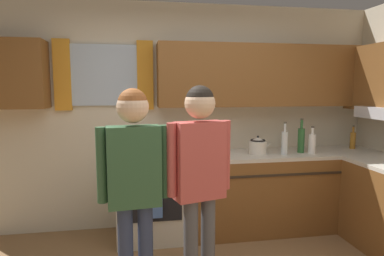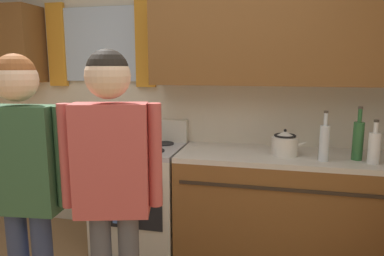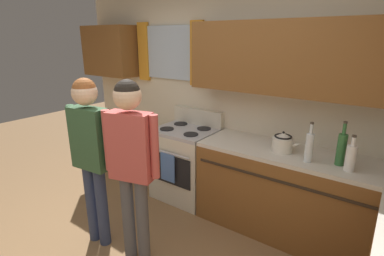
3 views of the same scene
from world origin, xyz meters
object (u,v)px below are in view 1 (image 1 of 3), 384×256
(stove_oven, at_px, (151,196))
(bottle_oil_amber, at_px, (353,140))
(bottle_tall_clear, at_px, (285,142))
(adult_in_plaid, at_px, (200,169))
(stovetop_kettle, at_px, (258,145))
(adult_left, at_px, (134,175))
(bottle_milk_white, at_px, (312,143))
(bottle_wine_green, at_px, (301,140))

(stove_oven, bearing_deg, bottle_oil_amber, 1.66)
(bottle_tall_clear, xyz_separation_m, adult_in_plaid, (-1.16, -1.04, 0.00))
(stovetop_kettle, relative_size, adult_left, 0.17)
(stove_oven, xyz_separation_m, adult_in_plaid, (0.32, -1.18, 0.58))
(bottle_tall_clear, height_order, adult_left, adult_left)
(bottle_milk_white, bearing_deg, bottle_tall_clear, -179.51)
(bottle_wine_green, distance_m, adult_left, 2.22)
(stove_oven, relative_size, adult_left, 0.67)
(bottle_milk_white, relative_size, bottle_oil_amber, 1.09)
(stove_oven, height_order, bottle_oil_amber, bottle_oil_amber)
(bottle_oil_amber, xyz_separation_m, bottle_tall_clear, (-0.99, -0.21, 0.03))
(stove_oven, bearing_deg, stovetop_kettle, -1.77)
(adult_left, relative_size, adult_in_plaid, 0.99)
(adult_left, bearing_deg, stovetop_kettle, 41.00)
(bottle_wine_green, height_order, adult_left, adult_left)
(bottle_tall_clear, distance_m, adult_in_plaid, 1.55)
(bottle_wine_green, xyz_separation_m, bottle_tall_clear, (-0.24, -0.09, -0.01))
(stovetop_kettle, height_order, adult_left, adult_left)
(stovetop_kettle, distance_m, adult_left, 1.82)
(bottle_oil_amber, height_order, bottle_wine_green, bottle_wine_green)
(bottle_milk_white, distance_m, stovetop_kettle, 0.61)
(adult_in_plaid, bearing_deg, stovetop_kettle, 52.01)
(stovetop_kettle, bearing_deg, bottle_tall_clear, -21.23)
(stove_oven, height_order, bottle_wine_green, bottle_wine_green)
(bottle_tall_clear, bearing_deg, bottle_milk_white, 0.49)
(bottle_tall_clear, relative_size, stovetop_kettle, 1.34)
(bottle_tall_clear, relative_size, adult_in_plaid, 0.22)
(bottle_milk_white, bearing_deg, adult_left, -151.09)
(stove_oven, distance_m, bottle_milk_white, 1.90)
(stovetop_kettle, bearing_deg, adult_left, -139.00)
(bottle_oil_amber, distance_m, adult_left, 2.93)
(stove_oven, bearing_deg, adult_left, -97.62)
(bottle_wine_green, bearing_deg, bottle_tall_clear, -160.06)
(stovetop_kettle, bearing_deg, bottle_milk_white, -9.61)
(adult_left, bearing_deg, bottle_milk_white, 28.91)
(bottle_tall_clear, relative_size, adult_left, 0.22)
(bottle_oil_amber, bearing_deg, adult_in_plaid, -149.86)
(adult_in_plaid, bearing_deg, bottle_tall_clear, 41.75)
(bottle_wine_green, height_order, stovetop_kettle, bottle_wine_green)
(bottle_wine_green, distance_m, stovetop_kettle, 0.52)
(bottle_wine_green, bearing_deg, bottle_oil_amber, 9.50)
(bottle_oil_amber, height_order, stovetop_kettle, bottle_oil_amber)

